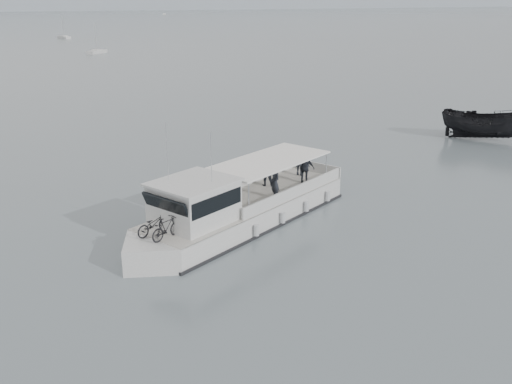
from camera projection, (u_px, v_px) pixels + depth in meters
name	position (u px, v px, depth m)	size (l,w,h in m)	color
ground	(243.00, 248.00, 27.16)	(1400.00, 1400.00, 0.00)	slate
tour_boat	(231.00, 210.00, 29.07)	(14.39, 8.67, 6.26)	silver
dark_motorboat	(484.00, 124.00, 47.46)	(2.59, 6.90, 2.66)	black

